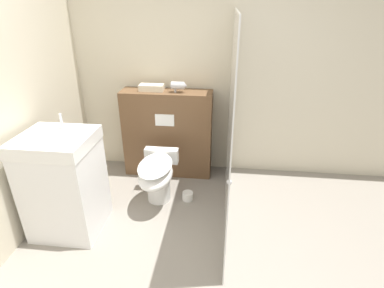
# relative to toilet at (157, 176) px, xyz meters

# --- Properties ---
(ground_plane) EXTENTS (12.00, 12.00, 0.00)m
(ground_plane) POSITION_rel_toilet_xyz_m (0.25, -1.09, -0.32)
(ground_plane) COLOR gray
(wall_back) EXTENTS (8.00, 0.06, 2.50)m
(wall_back) POSITION_rel_toilet_xyz_m (0.25, 0.85, 0.93)
(wall_back) COLOR beige
(wall_back) RESTS_ON ground_plane
(partition_panel) EXTENTS (1.07, 0.31, 1.06)m
(partition_panel) POSITION_rel_toilet_xyz_m (-0.00, 0.65, 0.21)
(partition_panel) COLOR brown
(partition_panel) RESTS_ON ground_plane
(shower_glass) EXTENTS (0.04, 1.84, 1.94)m
(shower_glass) POSITION_rel_toilet_xyz_m (0.73, -0.10, 0.64)
(shower_glass) COLOR silver
(shower_glass) RESTS_ON ground_plane
(toilet) EXTENTS (0.37, 0.64, 0.52)m
(toilet) POSITION_rel_toilet_xyz_m (0.00, 0.00, 0.00)
(toilet) COLOR white
(toilet) RESTS_ON ground_plane
(sink_vanity) EXTENTS (0.61, 0.57, 1.11)m
(sink_vanity) POSITION_rel_toilet_xyz_m (-0.74, -0.50, 0.16)
(sink_vanity) COLOR white
(sink_vanity) RESTS_ON ground_plane
(hair_drier) EXTENTS (0.18, 0.09, 0.12)m
(hair_drier) POSITION_rel_toilet_xyz_m (0.15, 0.62, 0.81)
(hair_drier) COLOR #B7B7BC
(hair_drier) RESTS_ON partition_panel
(folded_towel) EXTENTS (0.28, 0.14, 0.07)m
(folded_towel) POSITION_rel_toilet_xyz_m (-0.17, 0.65, 0.77)
(folded_towel) COLOR beige
(folded_towel) RESTS_ON partition_panel
(spare_toilet_roll) EXTENTS (0.12, 0.12, 0.09)m
(spare_toilet_roll) POSITION_rel_toilet_xyz_m (0.32, 0.06, -0.28)
(spare_toilet_roll) COLOR white
(spare_toilet_roll) RESTS_ON ground_plane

